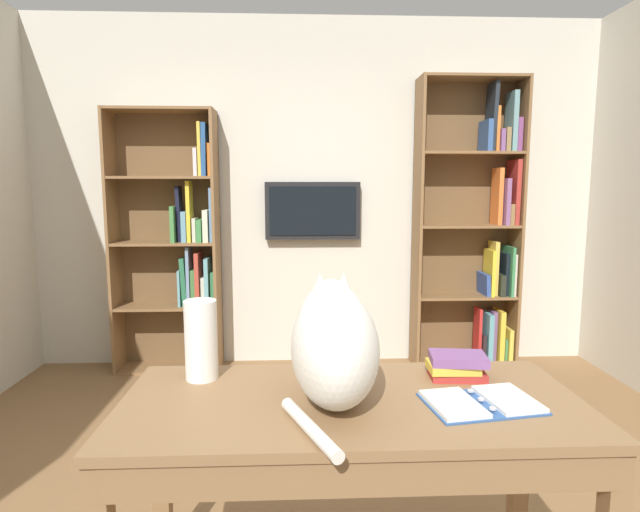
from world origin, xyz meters
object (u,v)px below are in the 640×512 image
at_px(wall_mounted_tv, 313,211).
at_px(desk_book_stack, 456,366).
at_px(cat, 334,339).
at_px(paper_towel_roll, 201,340).
at_px(open_binder, 481,402).
at_px(bookshelf_right, 178,248).
at_px(desk, 352,437).
at_px(bookshelf_left, 479,232).

bearing_deg(wall_mounted_tv, desk_book_stack, 100.39).
relative_size(cat, desk_book_stack, 2.99).
bearing_deg(wall_mounted_tv, paper_towel_roll, 78.93).
bearing_deg(open_binder, cat, -9.80).
height_order(open_binder, paper_towel_roll, paper_towel_roll).
bearing_deg(paper_towel_roll, open_binder, 163.94).
bearing_deg(paper_towel_roll, desk_book_stack, 177.71).
relative_size(bookshelf_right, cat, 3.25).
distance_m(desk, desk_book_stack, 0.45).
bearing_deg(cat, wall_mounted_tv, -90.16).
distance_m(bookshelf_left, desk, 2.76).
relative_size(bookshelf_left, desk_book_stack, 10.90).
distance_m(bookshelf_right, open_binder, 2.88).
bearing_deg(desk_book_stack, bookshelf_left, -111.10).
bearing_deg(desk_book_stack, paper_towel_roll, -2.29).
height_order(bookshelf_right, desk_book_stack, bookshelf_right).
xyz_separation_m(cat, paper_towel_roll, (0.44, -0.18, -0.05)).
relative_size(cat, open_binder, 1.69).
bearing_deg(open_binder, wall_mounted_tv, -80.29).
xyz_separation_m(wall_mounted_tv, cat, (0.01, 2.47, -0.28)).
bearing_deg(desk_book_stack, bookshelf_right, -57.03).
height_order(bookshelf_left, wall_mounted_tv, bookshelf_left).
xyz_separation_m(open_binder, desk_book_stack, (0.01, -0.22, 0.04)).
bearing_deg(bookshelf_left, wall_mounted_tv, -3.71).
distance_m(bookshelf_right, desk_book_stack, 2.68).
relative_size(desk, paper_towel_roll, 5.23).
height_order(desk, paper_towel_roll, paper_towel_roll).
bearing_deg(desk_book_stack, desk, 25.61).
relative_size(open_binder, desk_book_stack, 1.76).
distance_m(cat, desk_book_stack, 0.48).
xyz_separation_m(open_binder, paper_towel_roll, (0.88, -0.25, 0.13)).
relative_size(bookshelf_right, paper_towel_roll, 7.22).
xyz_separation_m(desk, cat, (0.06, -0.04, 0.30)).
distance_m(bookshelf_right, desk, 2.67).
distance_m(bookshelf_left, cat, 2.72).
height_order(wall_mounted_tv, paper_towel_roll, wall_mounted_tv).
xyz_separation_m(bookshelf_left, desk, (1.24, 2.43, -0.42)).
xyz_separation_m(wall_mounted_tv, paper_towel_roll, (0.45, 2.29, -0.33)).
relative_size(wall_mounted_tv, cat, 1.21).
height_order(paper_towel_roll, desk_book_stack, paper_towel_roll).
bearing_deg(paper_towel_roll, cat, 158.03).
bearing_deg(desk, bookshelf_left, -117.15).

